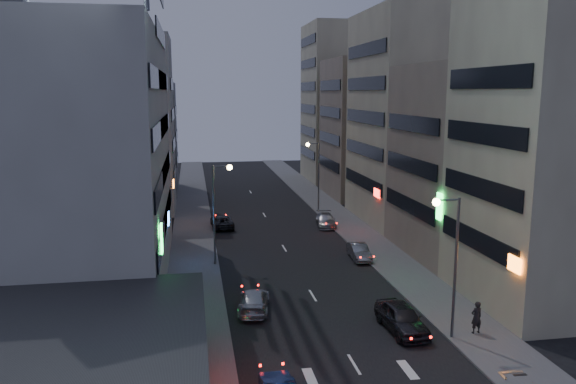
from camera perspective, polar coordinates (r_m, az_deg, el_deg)
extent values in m
cube|color=#4C4C4F|center=(53.54, -9.60, -4.83)|extent=(4.00, 120.00, 0.12)
cube|color=#4C4C4F|center=(55.84, 7.09, -4.14)|extent=(4.00, 120.00, 0.12)
cube|color=#BFB995|center=(27.29, -22.66, -16.67)|extent=(8.00, 12.00, 3.60)
cube|color=black|center=(26.28, -20.77, -12.93)|extent=(11.00, 13.00, 0.25)
cube|color=black|center=(26.06, -11.52, -14.22)|extent=(0.12, 4.00, 0.90)
cube|color=#FF1E14|center=(26.05, -11.34, -14.21)|extent=(0.04, 3.70, 0.70)
cube|color=#A7A7A3|center=(43.01, -21.98, 3.05)|extent=(14.00, 24.00, 18.00)
cube|color=#BFB995|center=(39.71, 25.52, 3.72)|extent=(10.00, 11.00, 20.00)
cube|color=gray|center=(49.93, 18.26, 3.01)|extent=(11.00, 12.00, 16.00)
cube|color=#BFB995|center=(61.25, 12.29, 7.33)|extent=(10.00, 14.00, 22.00)
cube|color=#A7A7A3|center=(67.30, -16.35, 6.53)|extent=(11.00, 10.00, 20.00)
cube|color=slate|center=(80.41, -15.59, 5.30)|extent=(12.00, 10.00, 15.00)
cube|color=gray|center=(75.61, 8.33, 6.42)|extent=(11.00, 12.00, 18.00)
cube|color=#BFB995|center=(89.03, 5.88, 8.95)|extent=(12.00, 12.00, 24.00)
cylinder|color=#595B60|center=(32.61, 16.64, -7.49)|extent=(0.16, 0.16, 8.00)
cylinder|color=#595B60|center=(31.38, 15.85, -0.79)|extent=(1.40, 0.10, 0.10)
sphere|color=#FFD88C|center=(31.14, 14.85, -1.01)|extent=(0.44, 0.44, 0.44)
cylinder|color=#595B60|center=(44.83, -7.52, -2.37)|extent=(0.16, 0.16, 8.00)
cylinder|color=#595B60|center=(44.19, -6.73, 2.61)|extent=(1.40, 0.10, 0.10)
sphere|color=#FFD88C|center=(44.24, -5.95, 2.50)|extent=(0.44, 0.44, 0.44)
cylinder|color=#595B60|center=(64.09, 3.14, 1.47)|extent=(0.16, 0.16, 8.00)
cylinder|color=#595B60|center=(63.47, 2.55, 4.94)|extent=(1.40, 0.10, 0.10)
sphere|color=#FFD88C|center=(63.35, 2.02, 4.84)|extent=(0.44, 0.44, 0.44)
imported|color=#28272C|center=(34.07, 11.47, -12.41)|extent=(2.17, 4.85, 1.62)
imported|color=gray|center=(47.33, 7.22, -6.04)|extent=(1.52, 3.93, 1.28)
imported|color=black|center=(57.95, -6.72, -3.01)|extent=(2.31, 4.74, 1.30)
imported|color=#A4A8AC|center=(58.28, 3.87, -2.88)|extent=(2.39, 4.69, 1.30)
imported|color=#A8ABB0|center=(36.40, -3.49, -10.96)|extent=(2.58, 4.83, 1.33)
imported|color=black|center=(34.54, 18.59, -11.97)|extent=(0.75, 0.55, 1.89)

